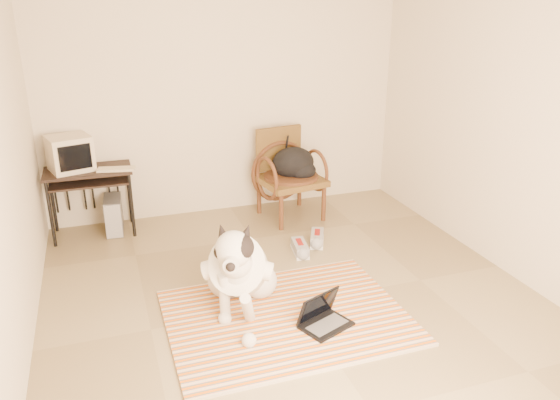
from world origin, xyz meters
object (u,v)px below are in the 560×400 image
laptop (323,317)px  backpack (295,164)px  computer_desk (89,179)px  crt_monitor (70,153)px  dog (240,270)px  rattan_chair (288,174)px  pc_tower (114,215)px

laptop → backpack: backpack is taller
computer_desk → crt_monitor: bearing=164.7°
dog → rattan_chair: size_ratio=1.21×
rattan_chair → dog: bearing=-120.6°
laptop → pc_tower: pc_tower is taller
dog → laptop: dog is taller
crt_monitor → pc_tower: size_ratio=1.15×
laptop → backpack: (0.57, 2.16, 0.53)m
pc_tower → crt_monitor: bearing=173.6°
laptop → pc_tower: 2.74m
dog → rattan_chair: rattan_chair is taller
backpack → computer_desk: bearing=174.7°
laptop → crt_monitor: bearing=126.0°
computer_desk → rattan_chair: rattan_chair is taller
laptop → backpack: bearing=75.3°
pc_tower → backpack: size_ratio=0.89×
dog → computer_desk: bearing=119.5°
dog → crt_monitor: (-1.22, 1.94, 0.54)m
laptop → computer_desk: computer_desk is taller
dog → pc_tower: dog is taller
backpack → crt_monitor: bearing=174.1°
rattan_chair → crt_monitor: bearing=174.9°
dog → laptop: size_ratio=2.68×
computer_desk → backpack: bearing=-5.3°
laptop → rattan_chair: (0.51, 2.19, 0.41)m
dog → crt_monitor: crt_monitor is taller
pc_tower → dog: bearing=-65.3°
rattan_chair → backpack: 0.14m
laptop → crt_monitor: crt_monitor is taller
crt_monitor → backpack: (2.31, -0.24, -0.27)m
pc_tower → laptop: bearing=-59.4°
rattan_chair → backpack: size_ratio=2.08×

